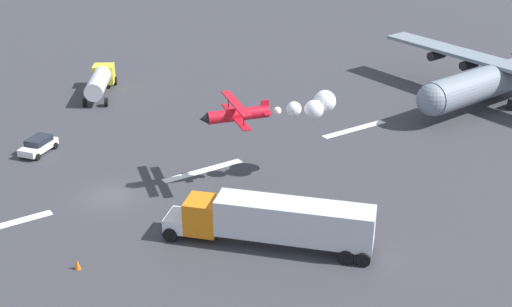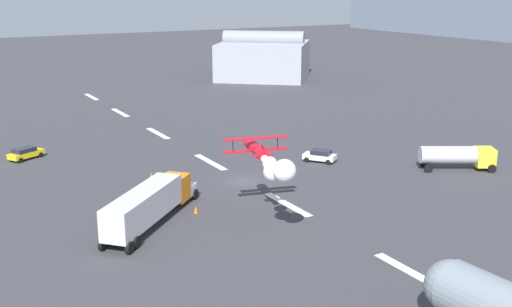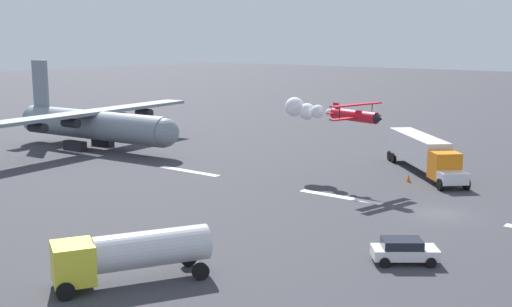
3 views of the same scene
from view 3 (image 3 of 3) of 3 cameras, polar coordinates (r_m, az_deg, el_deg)
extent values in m
plane|color=#38383D|center=(52.65, 16.16, -5.21)|extent=(440.00, 440.00, 0.00)
cube|color=white|center=(56.30, 7.55, -3.87)|extent=(8.00, 0.90, 0.01)
cube|color=white|center=(66.73, -6.05, -1.58)|extent=(8.00, 0.90, 0.01)
cube|color=white|center=(79.91, -15.56, 0.09)|extent=(8.00, 0.90, 0.01)
cylinder|color=gray|center=(81.70, -14.33, 2.49)|extent=(23.24, 5.20, 3.60)
sphere|color=gray|center=(73.72, -8.21, 1.88)|extent=(3.42, 3.42, 3.42)
cube|color=gray|center=(81.50, -14.38, 3.62)|extent=(5.40, 31.78, 0.40)
cylinder|color=black|center=(75.72, -18.97, 2.20)|extent=(2.47, 1.27, 1.10)
cylinder|color=black|center=(78.71, -16.26, 2.64)|extent=(2.47, 1.27, 1.10)
cylinder|color=black|center=(84.04, -12.19, 3.29)|extent=(2.47, 1.27, 1.10)
cylinder|color=black|center=(87.43, -9.99, 3.63)|extent=(2.47, 1.27, 1.10)
cube|color=gray|center=(88.55, -18.76, 5.98)|extent=(2.81, 0.49, 6.00)
cube|color=gray|center=(88.97, -18.59, 3.09)|extent=(2.62, 9.12, 0.24)
cube|color=black|center=(84.33, -13.58, 1.11)|extent=(3.26, 1.22, 1.20)
cube|color=black|center=(81.28, -15.92, 0.66)|extent=(3.26, 1.22, 1.20)
cylinder|color=red|center=(59.37, 8.81, 3.37)|extent=(5.33, 2.32, 1.05)
cube|color=red|center=(59.25, 8.95, 3.21)|extent=(2.26, 6.23, 0.12)
cube|color=red|center=(59.12, 8.98, 4.34)|extent=(2.26, 6.23, 0.12)
cylinder|color=black|center=(60.81, 10.36, 3.91)|extent=(0.08, 0.08, 1.18)
cylinder|color=black|center=(57.60, 7.49, 3.63)|extent=(0.08, 0.08, 1.18)
cube|color=red|center=(60.92, 7.19, 4.02)|extent=(0.70, 0.27, 1.10)
cube|color=red|center=(60.97, 7.18, 3.64)|extent=(1.08, 2.09, 0.08)
cone|color=black|center=(57.43, 10.99, 3.07)|extent=(0.90, 1.04, 0.90)
sphere|color=white|center=(61.81, 6.56, 3.67)|extent=(0.70, 0.70, 0.70)
sphere|color=white|center=(62.87, 5.55, 3.78)|extent=(1.30, 1.30, 1.30)
sphere|color=white|center=(64.31, 4.61, 3.77)|extent=(1.69, 1.69, 1.69)
sphere|color=white|center=(64.79, 3.48, 4.20)|extent=(1.97, 1.97, 1.97)
cube|color=silver|center=(60.87, 17.22, -2.11)|extent=(2.92, 2.88, 1.10)
cube|color=orange|center=(62.52, 16.53, -1.05)|extent=(3.47, 3.46, 2.60)
cube|color=silver|center=(68.78, 14.30, 0.46)|extent=(9.75, 10.09, 2.80)
cylinder|color=black|center=(61.32, 18.34, -2.61)|extent=(1.01, 1.04, 1.10)
cylinder|color=black|center=(73.18, 14.06, -0.34)|extent=(1.01, 1.04, 1.10)
cylinder|color=black|center=(74.28, 13.74, -0.16)|extent=(1.01, 1.04, 1.10)
cylinder|color=black|center=(60.32, 16.18, -2.70)|extent=(1.01, 1.04, 1.10)
cylinder|color=black|center=(72.34, 12.21, -0.38)|extent=(1.01, 1.04, 1.10)
cylinder|color=black|center=(73.46, 11.91, -0.21)|extent=(1.01, 1.04, 1.10)
cube|color=yellow|center=(36.76, -16.07, -9.40)|extent=(3.18, 3.11, 2.20)
cylinder|color=silver|center=(37.37, -9.30, -8.38)|extent=(5.15, 6.78, 2.10)
cylinder|color=black|center=(35.97, -16.71, -11.75)|extent=(0.78, 1.03, 1.00)
cylinder|color=black|center=(37.37, -4.99, -10.48)|extent=(0.78, 1.03, 1.00)
cylinder|color=black|center=(38.20, -17.12, -10.45)|extent=(0.78, 1.03, 1.00)
cylinder|color=black|center=(39.52, -6.08, -9.32)|extent=(0.78, 1.03, 1.00)
cube|color=white|center=(40.90, 13.18, -8.64)|extent=(4.29, 3.84, 0.65)
cube|color=#1E232D|center=(40.67, 12.94, -7.85)|extent=(2.92, 2.77, 0.55)
cylinder|color=black|center=(42.16, 14.77, -8.59)|extent=(0.64, 0.56, 0.64)
cylinder|color=black|center=(41.56, 10.98, -8.72)|extent=(0.64, 0.56, 0.64)
cylinder|color=black|center=(40.52, 15.41, -9.41)|extent=(0.64, 0.56, 0.64)
cylinder|color=black|center=(39.89, 11.46, -9.56)|extent=(0.64, 0.56, 0.64)
cone|color=orange|center=(63.20, 13.50, -2.15)|extent=(0.44, 0.44, 0.75)
camera|label=1|loc=(98.16, 38.26, 16.21)|focal=48.01mm
camera|label=2|loc=(111.79, -7.16, 14.41)|focal=44.02mm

